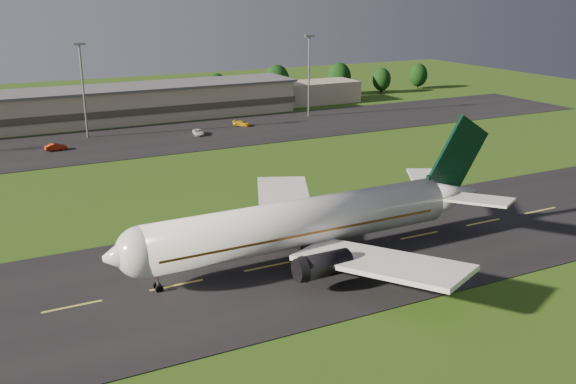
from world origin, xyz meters
name	(u,v)px	position (x,y,z in m)	size (l,w,h in m)	color
ground	(177,286)	(0.00, 0.00, 0.00)	(360.00, 360.00, 0.00)	#224711
taxiway	(177,286)	(0.00, 0.00, 0.05)	(220.00, 30.00, 0.10)	black
apron	(70,148)	(0.00, 72.00, 0.05)	(260.00, 30.00, 0.10)	black
airliner	(308,223)	(16.25, 0.01, 4.66)	(51.25, 42.18, 15.57)	white
terminal	(80,108)	(6.40, 96.18, 3.99)	(145.00, 16.00, 8.40)	tan
light_mast_centre	(82,79)	(5.00, 80.00, 12.74)	(2.40, 1.20, 20.35)	gray
light_mast_east	(309,66)	(60.00, 80.00, 12.74)	(2.40, 1.20, 20.35)	gray
tree_line	(156,92)	(28.08, 106.58, 4.97)	(198.30, 9.55, 10.21)	black
service_vehicle_b	(56,147)	(-2.89, 70.61, 0.80)	(1.49, 4.26, 1.40)	#981E0A
service_vehicle_c	(198,132)	(27.41, 71.46, 0.72)	(2.05, 4.45, 1.24)	silver
service_vehicle_d	(242,123)	(39.87, 76.22, 0.71)	(1.71, 4.21, 1.22)	yellow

